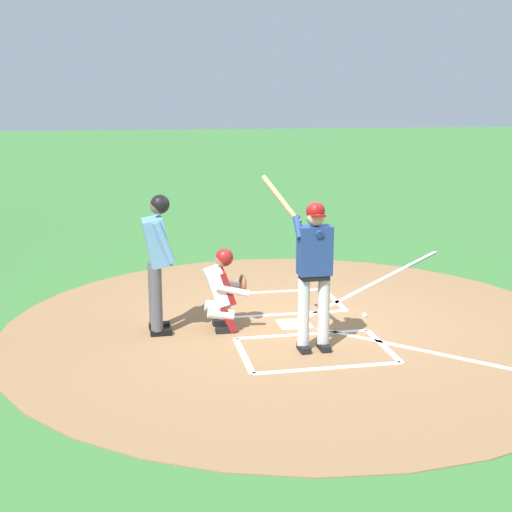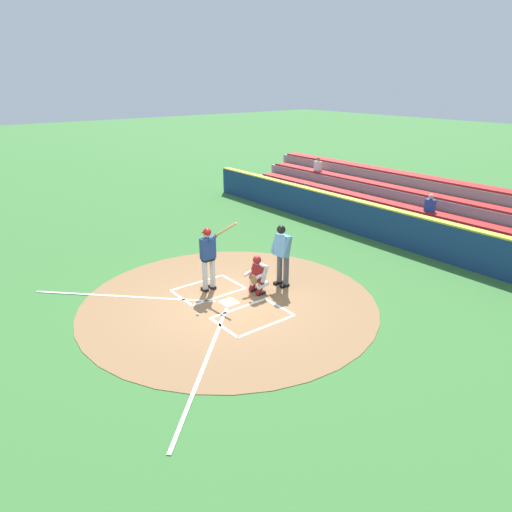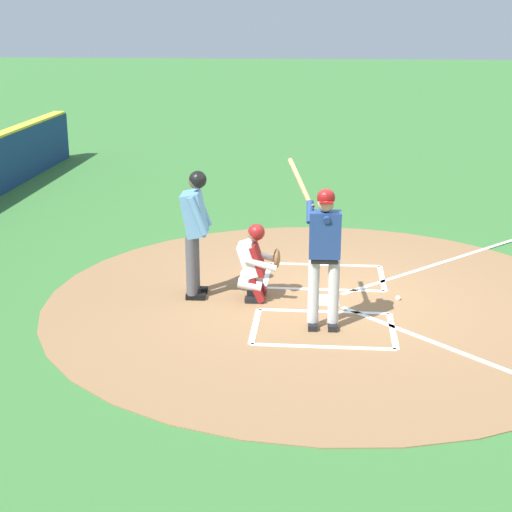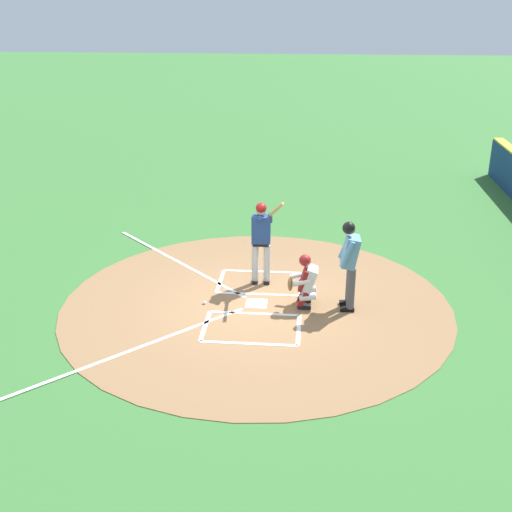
% 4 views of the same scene
% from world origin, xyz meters
% --- Properties ---
extents(ground_plane, '(120.00, 120.00, 0.00)m').
position_xyz_m(ground_plane, '(0.00, 0.00, 0.00)').
color(ground_plane, '#387033').
extents(dirt_circle, '(8.00, 8.00, 0.01)m').
position_xyz_m(dirt_circle, '(0.00, 0.00, 0.01)').
color(dirt_circle, olive).
rests_on(dirt_circle, ground).
extents(home_plate_and_chalk, '(7.93, 4.91, 0.01)m').
position_xyz_m(home_plate_and_chalk, '(0.00, 0.88, 0.01)').
color(home_plate_and_chalk, white).
rests_on(home_plate_and_chalk, dirt_circle).
extents(batter, '(0.92, 0.73, 2.13)m').
position_xyz_m(batter, '(1.00, -0.02, 1.10)').
color(batter, '#BCBCBC').
rests_on(batter, ground).
extents(catcher, '(0.59, 0.60, 1.13)m').
position_xyz_m(catcher, '(0.00, -0.99, 0.59)').
color(catcher, black).
rests_on(catcher, ground).
extents(plate_umpire, '(0.59, 0.42, 1.86)m').
position_xyz_m(plate_umpire, '(-0.03, -1.86, 1.08)').
color(plate_umpire, '#4C4C51').
rests_on(plate_umpire, ground).
extents(baseball, '(0.07, 0.07, 0.07)m').
position_xyz_m(baseball, '(-0.11, 1.07, 0.04)').
color(baseball, white).
rests_on(baseball, ground).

